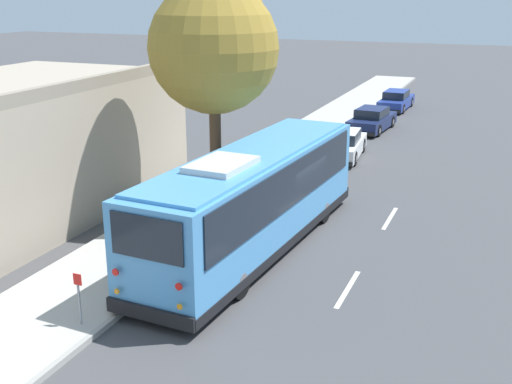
% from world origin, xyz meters
% --- Properties ---
extents(ground_plane, '(160.00, 160.00, 0.00)m').
position_xyz_m(ground_plane, '(0.00, 0.00, 0.00)').
color(ground_plane, '#474749').
extents(sidewalk_slab, '(80.00, 3.35, 0.15)m').
position_xyz_m(sidewalk_slab, '(0.00, 3.61, 0.07)').
color(sidewalk_slab, '#B2AFA8').
rests_on(sidewalk_slab, ground).
extents(curb_strip, '(80.00, 0.14, 0.15)m').
position_xyz_m(curb_strip, '(0.00, 1.87, 0.07)').
color(curb_strip, '#9D9A94').
rests_on(curb_strip, ground).
extents(shuttle_bus, '(11.34, 3.22, 3.29)m').
position_xyz_m(shuttle_bus, '(-1.51, 0.43, 1.76)').
color(shuttle_bus, '#4C93D1').
rests_on(shuttle_bus, ground).
extents(parked_sedan_white, '(4.49, 1.99, 1.33)m').
position_xyz_m(parked_sedan_white, '(10.56, 0.75, 0.62)').
color(parked_sedan_white, silver).
rests_on(parked_sedan_white, ground).
extents(parked_sedan_navy, '(4.60, 2.06, 1.31)m').
position_xyz_m(parked_sedan_navy, '(17.12, 0.79, 0.61)').
color(parked_sedan_navy, '#19234C').
rests_on(parked_sedan_navy, ground).
extents(parked_sedan_blue, '(4.65, 1.78, 1.27)m').
position_xyz_m(parked_sedan_blue, '(24.37, 0.72, 0.59)').
color(parked_sedan_blue, navy).
rests_on(parked_sedan_blue, ground).
extents(street_tree, '(4.34, 4.34, 8.53)m').
position_xyz_m(street_tree, '(1.01, 2.83, 6.14)').
color(street_tree, brown).
rests_on(street_tree, sidewalk_slab).
extents(sign_post_near, '(0.06, 0.22, 1.29)m').
position_xyz_m(sign_post_near, '(-7.56, 2.37, 0.82)').
color(sign_post_near, gray).
rests_on(sign_post_near, sidewalk_slab).
extents(sign_post_far, '(0.06, 0.22, 1.47)m').
position_xyz_m(sign_post_far, '(-5.94, 2.37, 0.91)').
color(sign_post_far, gray).
rests_on(sign_post_far, sidewalk_slab).
extents(fire_hydrant, '(0.22, 0.22, 0.81)m').
position_xyz_m(fire_hydrant, '(5.24, 2.24, 0.55)').
color(fire_hydrant, gold).
rests_on(fire_hydrant, sidewalk_slab).
extents(lane_stripe_mid, '(2.40, 0.14, 0.01)m').
position_xyz_m(lane_stripe_mid, '(-3.10, -2.96, 0.00)').
color(lane_stripe_mid, silver).
rests_on(lane_stripe_mid, ground).
extents(lane_stripe_ahead, '(2.40, 0.14, 0.01)m').
position_xyz_m(lane_stripe_ahead, '(2.90, -2.96, 0.00)').
color(lane_stripe_ahead, silver).
rests_on(lane_stripe_ahead, ground).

